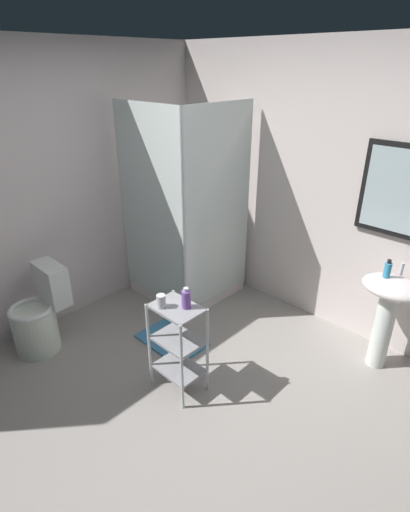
% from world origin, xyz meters
% --- Properties ---
extents(ground_plane, '(4.20, 4.20, 0.02)m').
position_xyz_m(ground_plane, '(0.00, 0.00, -0.01)').
color(ground_plane, '#9A938D').
extents(wall_back, '(4.20, 0.14, 2.50)m').
position_xyz_m(wall_back, '(0.01, 1.85, 1.25)').
color(wall_back, silver).
rests_on(wall_back, ground_plane).
extents(wall_left, '(0.10, 4.20, 2.50)m').
position_xyz_m(wall_left, '(-1.85, 0.00, 1.25)').
color(wall_left, silver).
rests_on(wall_left, ground_plane).
extents(shower_stall, '(0.92, 0.92, 2.00)m').
position_xyz_m(shower_stall, '(-1.19, 1.18, 0.46)').
color(shower_stall, white).
rests_on(shower_stall, ground_plane).
extents(pedestal_sink, '(0.46, 0.37, 0.81)m').
position_xyz_m(pedestal_sink, '(0.75, 1.52, 0.58)').
color(pedestal_sink, white).
rests_on(pedestal_sink, ground_plane).
extents(sink_faucet, '(0.03, 0.03, 0.10)m').
position_xyz_m(sink_faucet, '(0.75, 1.64, 0.86)').
color(sink_faucet, silver).
rests_on(sink_faucet, pedestal_sink).
extents(toilet, '(0.37, 0.49, 0.76)m').
position_xyz_m(toilet, '(-1.48, -0.31, 0.31)').
color(toilet, white).
rests_on(toilet, ground_plane).
extents(storage_cart, '(0.38, 0.28, 0.74)m').
position_xyz_m(storage_cart, '(-0.25, 0.19, 0.44)').
color(storage_cart, silver).
rests_on(storage_cart, ground_plane).
extents(hand_soap_bottle, '(0.05, 0.05, 0.15)m').
position_xyz_m(hand_soap_bottle, '(0.69, 1.52, 0.87)').
color(hand_soap_bottle, '#389ED1').
rests_on(hand_soap_bottle, pedestal_sink).
extents(conditioner_bottle_purple, '(0.07, 0.07, 0.16)m').
position_xyz_m(conditioner_bottle_purple, '(-0.19, 0.24, 0.81)').
color(conditioner_bottle_purple, '#7D4EAE').
rests_on(conditioner_bottle_purple, storage_cart).
extents(rinse_cup, '(0.07, 0.07, 0.10)m').
position_xyz_m(rinse_cup, '(-0.32, 0.12, 0.79)').
color(rinse_cup, silver).
rests_on(rinse_cup, storage_cart).
extents(bath_mat, '(0.60, 0.40, 0.02)m').
position_xyz_m(bath_mat, '(-0.71, 0.52, 0.01)').
color(bath_mat, teal).
rests_on(bath_mat, ground_plane).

